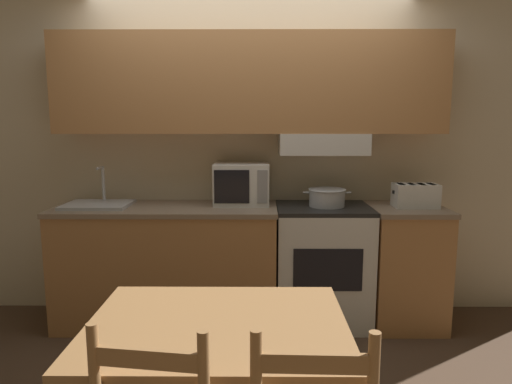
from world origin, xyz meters
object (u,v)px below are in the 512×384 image
stove_range (322,265)px  sink_basin (98,204)px  dining_table (218,349)px  cooking_pot (327,197)px  toaster (415,195)px  microwave (242,184)px

stove_range → sink_basin: size_ratio=1.90×
dining_table → cooking_pot: bearing=68.4°
toaster → sink_basin: size_ratio=0.68×
cooking_pot → sink_basin: (-1.74, -0.01, -0.05)m
cooking_pot → toaster: toaster is taller
stove_range → microwave: 0.88m
toaster → microwave: bearing=175.0°
cooking_pot → dining_table: size_ratio=0.35×
dining_table → microwave: bearing=89.1°
cooking_pot → toaster: bearing=-2.7°
cooking_pot → dining_table: bearing=-111.6°
stove_range → microwave: bearing=172.1°
sink_basin → dining_table: 2.03m
microwave → sink_basin: 1.10m
stove_range → toaster: bearing=-2.2°
microwave → sink_basin: size_ratio=0.87×
microwave → toaster: size_ratio=1.27×
toaster → stove_range: bearing=177.8°
stove_range → toaster: toaster is taller
stove_range → toaster: 0.88m
toaster → dining_table: bearing=-128.4°
microwave → dining_table: microwave is taller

